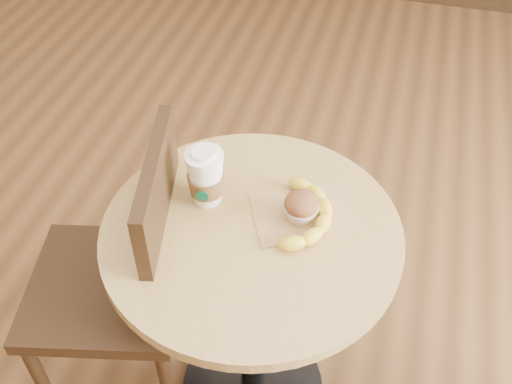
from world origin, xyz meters
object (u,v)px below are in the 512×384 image
cafe_table (252,285)px  banana (308,215)px  chair_left (127,276)px  coffee_cup (206,179)px  muffin (301,207)px

cafe_table → banana: bearing=25.3°
chair_left → coffee_cup: 0.38m
cafe_table → chair_left: chair_left is taller
muffin → banana: (0.02, -0.00, -0.02)m
chair_left → coffee_cup: chair_left is taller
coffee_cup → banana: bearing=-8.1°
coffee_cup → banana: 0.25m
chair_left → cafe_table: bearing=84.6°
chair_left → banana: chair_left is taller
muffin → cafe_table: bearing=-149.5°
coffee_cup → banana: coffee_cup is taller
muffin → banana: 0.03m
cafe_table → banana: size_ratio=2.95×
banana → chair_left: bearing=-169.3°
muffin → coffee_cup: bearing=178.9°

